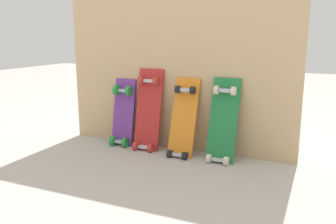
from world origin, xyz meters
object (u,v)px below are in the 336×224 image
skateboard_red (148,114)px  skateboard_orange (183,123)px  skateboard_purple (123,116)px  skateboard_green (223,125)px

skateboard_red → skateboard_orange: 0.29m
skateboard_purple → skateboard_green: bearing=-2.4°
skateboard_red → skateboard_orange: skateboard_red is taller
skateboard_red → skateboard_purple: bearing=177.3°
skateboard_orange → skateboard_green: (0.28, 0.00, 0.01)m
skateboard_orange → skateboard_green: size_ratio=0.98×
skateboard_purple → skateboard_green: (0.79, -0.03, 0.02)m
skateboard_red → skateboard_orange: (0.29, -0.03, -0.03)m
skateboard_purple → skateboard_red: size_ratio=0.86×
skateboard_red → skateboard_green: 0.57m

